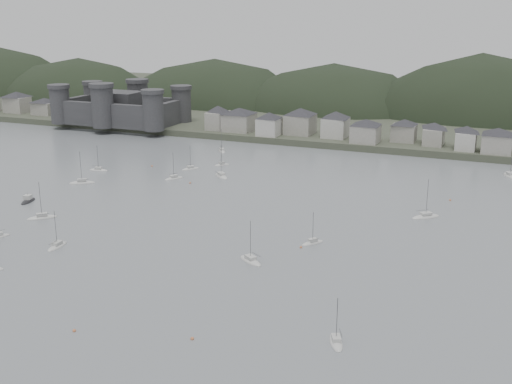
% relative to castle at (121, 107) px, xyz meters
% --- Properties ---
extents(ground, '(900.00, 900.00, 0.00)m').
position_rel_castle_xyz_m(ground, '(120.00, -179.80, -10.96)').
color(ground, slate).
rests_on(ground, ground).
extents(far_shore_land, '(900.00, 250.00, 3.00)m').
position_rel_castle_xyz_m(far_shore_land, '(120.00, 115.20, -9.46)').
color(far_shore_land, '#383D2D').
rests_on(far_shore_land, ground).
extents(forested_ridge, '(851.55, 103.94, 102.57)m').
position_rel_castle_xyz_m(forested_ridge, '(124.83, 89.60, -22.25)').
color(forested_ridge, black).
rests_on(forested_ridge, ground).
extents(castle, '(66.00, 43.00, 20.00)m').
position_rel_castle_xyz_m(castle, '(0.00, 0.00, 0.00)').
color(castle, '#343437').
rests_on(castle, far_shore_land).
extents(waterfront_town, '(451.48, 28.46, 12.92)m').
position_rel_castle_xyz_m(waterfront_town, '(170.59, 3.54, -2.30)').
color(waterfront_town, gray).
rests_on(waterfront_town, far_shore_land).
extents(sailboat_lead, '(6.70, 9.66, 12.69)m').
position_rel_castle_xyz_m(sailboat_lead, '(191.12, -29.80, -10.79)').
color(sailboat_lead, beige).
rests_on(sailboat_lead, ground).
extents(moored_fleet, '(236.96, 154.42, 13.03)m').
position_rel_castle_xyz_m(moored_fleet, '(96.79, -115.93, -10.79)').
color(moored_fleet, beige).
rests_on(moored_fleet, ground).
extents(motor_launch_far, '(4.62, 8.22, 3.86)m').
position_rel_castle_xyz_m(motor_launch_far, '(48.38, -124.33, -10.67)').
color(motor_launch_far, black).
rests_on(motor_launch_far, ground).
extents(mooring_buoys, '(174.91, 121.75, 0.70)m').
position_rel_castle_xyz_m(mooring_buoys, '(118.13, -122.66, -10.81)').
color(mooring_buoys, '#C66F42').
rests_on(mooring_buoys, ground).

